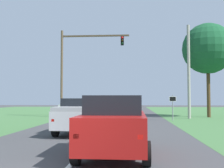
{
  "coord_description": "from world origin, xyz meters",
  "views": [
    {
      "loc": [
        1.77,
        -5.87,
        1.92
      ],
      "look_at": [
        0.18,
        16.75,
        3.07
      ],
      "focal_mm": 45.42,
      "sensor_mm": 36.0,
      "label": 1
    }
  ],
  "objects_px": {
    "crossing_suv_far": "(78,107)",
    "utility_pole_right": "(189,71)",
    "oak_tree_right": "(208,49)",
    "traffic_light": "(78,61)",
    "red_suv_near": "(115,124)",
    "pickup_truck_lead": "(82,115)",
    "keep_moving_sign": "(173,104)"
  },
  "relations": [
    {
      "from": "red_suv_near",
      "to": "pickup_truck_lead",
      "type": "xyz_separation_m",
      "value": [
        -2.18,
        6.0,
        -0.07
      ]
    },
    {
      "from": "utility_pole_right",
      "to": "red_suv_near",
      "type": "bearing_deg",
      "value": -108.74
    },
    {
      "from": "red_suv_near",
      "to": "traffic_light",
      "type": "distance_m",
      "value": 20.03
    },
    {
      "from": "red_suv_near",
      "to": "crossing_suv_far",
      "type": "height_order",
      "value": "red_suv_near"
    },
    {
      "from": "oak_tree_right",
      "to": "crossing_suv_far",
      "type": "distance_m",
      "value": 15.35
    },
    {
      "from": "red_suv_near",
      "to": "keep_moving_sign",
      "type": "relative_size",
      "value": 2.07
    },
    {
      "from": "keep_moving_sign",
      "to": "oak_tree_right",
      "type": "distance_m",
      "value": 8.43
    },
    {
      "from": "red_suv_near",
      "to": "pickup_truck_lead",
      "type": "relative_size",
      "value": 0.82
    },
    {
      "from": "red_suv_near",
      "to": "utility_pole_right",
      "type": "bearing_deg",
      "value": 71.26
    },
    {
      "from": "red_suv_near",
      "to": "oak_tree_right",
      "type": "height_order",
      "value": "oak_tree_right"
    },
    {
      "from": "oak_tree_right",
      "to": "pickup_truck_lead",
      "type": "bearing_deg",
      "value": -127.43
    },
    {
      "from": "crossing_suv_far",
      "to": "utility_pole_right",
      "type": "distance_m",
      "value": 12.89
    },
    {
      "from": "red_suv_near",
      "to": "traffic_light",
      "type": "relative_size",
      "value": 0.52
    },
    {
      "from": "traffic_light",
      "to": "red_suv_near",
      "type": "bearing_deg",
      "value": -75.29
    },
    {
      "from": "crossing_suv_far",
      "to": "traffic_light",
      "type": "bearing_deg",
      "value": -80.94
    },
    {
      "from": "traffic_light",
      "to": "keep_moving_sign",
      "type": "xyz_separation_m",
      "value": [
        9.04,
        -3.73,
        -4.34
      ]
    },
    {
      "from": "traffic_light",
      "to": "utility_pole_right",
      "type": "bearing_deg",
      "value": -5.85
    },
    {
      "from": "traffic_light",
      "to": "crossing_suv_far",
      "type": "bearing_deg",
      "value": 99.06
    },
    {
      "from": "keep_moving_sign",
      "to": "oak_tree_right",
      "type": "relative_size",
      "value": 0.23
    },
    {
      "from": "keep_moving_sign",
      "to": "utility_pole_right",
      "type": "height_order",
      "value": "utility_pole_right"
    },
    {
      "from": "pickup_truck_lead",
      "to": "crossing_suv_far",
      "type": "bearing_deg",
      "value": 101.52
    },
    {
      "from": "pickup_truck_lead",
      "to": "utility_pole_right",
      "type": "height_order",
      "value": "utility_pole_right"
    },
    {
      "from": "pickup_truck_lead",
      "to": "keep_moving_sign",
      "type": "height_order",
      "value": "keep_moving_sign"
    },
    {
      "from": "oak_tree_right",
      "to": "crossing_suv_far",
      "type": "xyz_separation_m",
      "value": [
        -13.87,
        2.52,
        -6.07
      ]
    },
    {
      "from": "keep_moving_sign",
      "to": "crossing_suv_far",
      "type": "height_order",
      "value": "keep_moving_sign"
    },
    {
      "from": "oak_tree_right",
      "to": "traffic_light",
      "type": "bearing_deg",
      "value": -175.94
    },
    {
      "from": "keep_moving_sign",
      "to": "pickup_truck_lead",
      "type": "bearing_deg",
      "value": -124.56
    },
    {
      "from": "crossing_suv_far",
      "to": "pickup_truck_lead",
      "type": "bearing_deg",
      "value": -78.48
    },
    {
      "from": "crossing_suv_far",
      "to": "keep_moving_sign",
      "type": "bearing_deg",
      "value": -36.86
    },
    {
      "from": "keep_moving_sign",
      "to": "traffic_light",
      "type": "bearing_deg",
      "value": 157.58
    },
    {
      "from": "traffic_light",
      "to": "crossing_suv_far",
      "type": "distance_m",
      "value": 5.98
    },
    {
      "from": "pickup_truck_lead",
      "to": "keep_moving_sign",
      "type": "xyz_separation_m",
      "value": [
        6.27,
        9.11,
        0.44
      ]
    }
  ]
}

